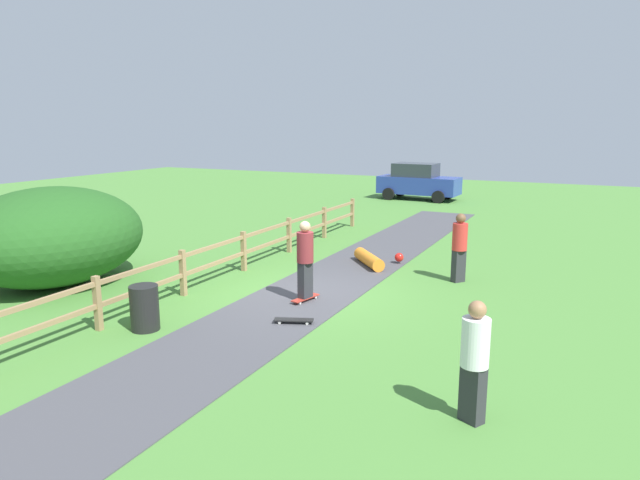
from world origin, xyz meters
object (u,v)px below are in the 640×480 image
at_px(skater_riding, 305,257).
at_px(skater_fallen, 371,259).
at_px(trash_bin, 145,308).
at_px(bystander_red, 460,244).
at_px(parked_car_blue, 418,182).
at_px(skateboard_loose, 294,320).
at_px(bystander_white, 475,356).
at_px(bush_large, 53,236).

xyz_separation_m(skater_riding, skater_fallen, (0.16, 3.78, -0.85)).
relative_size(trash_bin, bystander_red, 0.51).
bearing_deg(trash_bin, parked_car_blue, 92.13).
distance_m(skateboard_loose, bystander_red, 5.25).
relative_size(bystander_white, bystander_red, 0.97).
distance_m(bystander_white, parked_car_blue, 23.34).
relative_size(skater_fallen, parked_car_blue, 0.35).
xyz_separation_m(skater_riding, bystander_red, (2.75, 3.22, -0.07)).
bearing_deg(bystander_red, skater_riding, -130.58).
xyz_separation_m(skater_fallen, skateboard_loose, (0.31, -5.20, -0.11)).
bearing_deg(skater_riding, skateboard_loose, -71.67).
height_order(bush_large, parked_car_blue, bush_large).
xyz_separation_m(skater_riding, parked_car_blue, (-2.81, 18.42, -0.09)).
height_order(trash_bin, parked_car_blue, parked_car_blue).
height_order(bush_large, skater_fallen, bush_large).
height_order(trash_bin, skater_fallen, trash_bin).
bearing_deg(trash_bin, bush_large, 160.35).
bearing_deg(parked_car_blue, bystander_white, -71.76).
distance_m(skater_fallen, parked_car_blue, 14.96).
distance_m(bush_large, parked_car_blue, 20.16).
relative_size(skateboard_loose, bystander_white, 0.48).
relative_size(bush_large, skateboard_loose, 5.78).
xyz_separation_m(bush_large, parked_car_blue, (3.57, 19.84, -0.27)).
xyz_separation_m(bush_large, skateboard_loose, (6.85, -0.01, -1.14)).
relative_size(trash_bin, skater_fallen, 0.60).
xyz_separation_m(skateboard_loose, bystander_white, (4.03, -2.32, 0.86)).
height_order(skater_fallen, bystander_red, bystander_red).
xyz_separation_m(bush_large, skater_riding, (6.38, 1.42, -0.18)).
relative_size(bush_large, trash_bin, 5.26).
height_order(trash_bin, bystander_white, bystander_white).
xyz_separation_m(skateboard_loose, bystander_red, (2.28, 4.64, 0.89)).
relative_size(skateboard_loose, parked_car_blue, 0.19).
distance_m(skater_riding, parked_car_blue, 18.64).
height_order(skater_riding, bystander_white, skater_riding).
relative_size(skater_riding, skateboard_loose, 2.26).
relative_size(skater_riding, bystander_white, 1.07).
bearing_deg(bystander_red, bush_large, -153.11).
height_order(skateboard_loose, bystander_white, bystander_white).
relative_size(trash_bin, parked_car_blue, 0.21).
xyz_separation_m(bush_large, trash_bin, (4.37, -1.56, -0.78)).
bearing_deg(bystander_white, parked_car_blue, 108.24).
bearing_deg(skateboard_loose, bush_large, 179.96).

